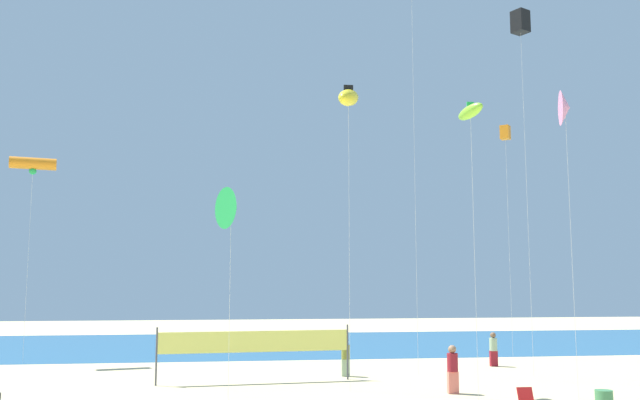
% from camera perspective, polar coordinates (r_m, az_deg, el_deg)
% --- Properties ---
extents(ocean_band, '(120.00, 20.00, 0.01)m').
position_cam_1_polar(ocean_band, '(47.69, -4.99, -12.14)').
color(ocean_band, '#28608C').
rests_on(ocean_band, ground).
extents(beachgoer_olive_shirt, '(0.39, 0.39, 1.69)m').
position_cam_1_polar(beachgoer_olive_shirt, '(31.53, 2.20, -13.16)').
color(beachgoer_olive_shirt, '#99B28C').
rests_on(beachgoer_olive_shirt, ground).
extents(beachgoer_sage_shirt, '(0.39, 0.39, 1.72)m').
position_cam_1_polar(beachgoer_sage_shirt, '(36.25, 14.56, -12.12)').
color(beachgoer_sage_shirt, maroon).
rests_on(beachgoer_sage_shirt, ground).
extents(beachgoer_maroon_shirt, '(0.42, 0.42, 1.84)m').
position_cam_1_polar(beachgoer_maroon_shirt, '(27.23, 11.24, -13.84)').
color(beachgoer_maroon_shirt, '#EA7260').
rests_on(beachgoer_maroon_shirt, ground).
extents(volleyball_net, '(8.32, 0.81, 2.40)m').
position_cam_1_polar(volleyball_net, '(29.67, -5.56, -12.10)').
color(volleyball_net, '#4C4C51').
rests_on(volleyball_net, ground).
extents(kite_yellow_inflatable, '(1.53, 2.19, 12.54)m').
position_cam_1_polar(kite_yellow_inflatable, '(28.29, 2.44, 8.69)').
color(kite_yellow_inflatable, silver).
rests_on(kite_yellow_inflatable, ground).
extents(kite_pink_delta, '(0.80, 1.41, 11.70)m').
position_cam_1_polar(kite_pink_delta, '(27.91, 20.17, 7.36)').
color(kite_pink_delta, silver).
rests_on(kite_pink_delta, ground).
extents(kite_lime_inflatable, '(0.88, 1.47, 10.96)m').
position_cam_1_polar(kite_lime_inflatable, '(25.74, 12.71, 7.31)').
color(kite_lime_inflatable, silver).
rests_on(kite_lime_inflatable, ground).
extents(kite_orange_tube, '(2.48, 1.18, 11.09)m').
position_cam_1_polar(kite_orange_tube, '(40.06, -23.26, 2.83)').
color(kite_orange_tube, silver).
rests_on(kite_orange_tube, ground).
extents(kite_orange_box, '(0.73, 0.73, 13.62)m').
position_cam_1_polar(kite_orange_box, '(41.76, 15.51, 5.49)').
color(kite_orange_box, silver).
rests_on(kite_orange_box, ground).
extents(kite_black_box, '(0.93, 0.93, 17.55)m').
position_cam_1_polar(kite_black_box, '(35.39, 16.71, 14.28)').
color(kite_black_box, silver).
rests_on(kite_black_box, ground).
extents(kite_green_delta, '(1.19, 1.55, 7.71)m').
position_cam_1_polar(kite_green_delta, '(24.51, -7.58, -0.72)').
color(kite_green_delta, silver).
rests_on(kite_green_delta, ground).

